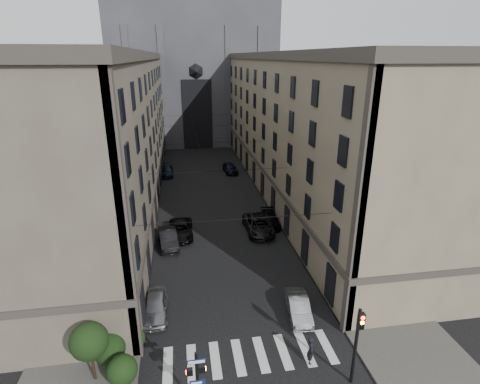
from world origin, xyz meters
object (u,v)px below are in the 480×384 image
car_left_midfar (181,230)px  car_right_midfar (270,219)px  car_right_far (230,168)px  car_right_midnear (258,225)px  traffic_light_right (357,338)px  car_right_near (298,307)px  pedestrian (311,350)px  pedestrian_signal_left (197,378)px  car_left_far (167,171)px  car_left_midnear (168,238)px  gothic_tower (193,59)px  car_left_near (156,306)px

car_left_midfar → car_right_midfar: (10.17, 1.32, -0.08)m
car_right_midfar → car_right_far: car_right_far is taller
car_right_midfar → car_right_far: (-1.77, 21.16, 0.13)m
car_left_midfar → car_right_midnear: car_right_midnear is taller
traffic_light_right → car_right_near: bearing=101.1°
traffic_light_right → pedestrian: size_ratio=2.73×
traffic_light_right → car_right_near: 7.09m
car_left_midfar → pedestrian: 20.77m
car_right_midnear → car_left_midfar: bearing=177.4°
pedestrian_signal_left → car_right_far: 44.74m
car_right_midnear → traffic_light_right: bearing=-87.1°
car_left_far → car_left_midnear: bearing=-88.4°
pedestrian_signal_left → traffic_light_right: 9.18m
car_right_near → gothic_tower: bearing=100.7°
car_right_near → car_right_midfar: bearing=91.1°
gothic_tower → car_left_near: (-6.20, -64.81, -17.04)m
car_left_near → car_left_far: 35.42m
car_left_near → pedestrian: 11.72m
gothic_tower → car_right_midnear: size_ratio=9.78×
car_right_midnear → car_right_far: size_ratio=1.23×
pedestrian → traffic_light_right: bearing=-121.1°
car_left_midnear → car_right_near: size_ratio=1.15×
car_left_midnear → car_right_midnear: car_right_midnear is taller
traffic_light_right → car_right_midnear: traffic_light_right is taller
traffic_light_right → car_right_far: (-1.40, 43.62, -2.47)m
car_left_near → car_right_midfar: (12.17, 14.23, -0.07)m
pedestrian_signal_left → gothic_tower: bearing=87.3°
car_left_far → car_right_near: (10.52, -37.16, -0.05)m
traffic_light_right → pedestrian: traffic_light_right is taller
car_right_near → car_right_far: size_ratio=0.90×
pedestrian → car_right_far: bearing=13.3°
car_left_midnear → car_right_midnear: bearing=2.6°
car_right_near → car_left_near: bearing=177.6°
pedestrian_signal_left → car_left_far: size_ratio=0.77×
car_left_far → gothic_tower: bearing=78.0°
car_left_far → pedestrian: bearing=-76.7°
traffic_light_right → gothic_tower: bearing=94.4°
pedestrian → car_left_midfar: bearing=36.3°
car_left_near → car_left_far: car_left_near is taller
car_left_midnear → car_right_midnear: (9.75, 1.68, 0.01)m
gothic_tower → car_right_near: bearing=-86.3°
car_left_far → car_right_midfar: (12.16, -21.18, -0.07)m
car_left_midnear → car_left_far: car_left_midnear is taller
traffic_light_right → car_left_far: traffic_light_right is taller
car_left_midfar → pedestrian: bearing=-67.3°
car_right_midnear → car_right_midfar: bearing=42.0°
gothic_tower → car_right_midfar: gothic_tower is taller
car_left_near → car_left_midfar: bearing=81.9°
car_left_near → car_left_midfar: size_ratio=0.81×
traffic_light_right → car_right_near: size_ratio=1.21×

